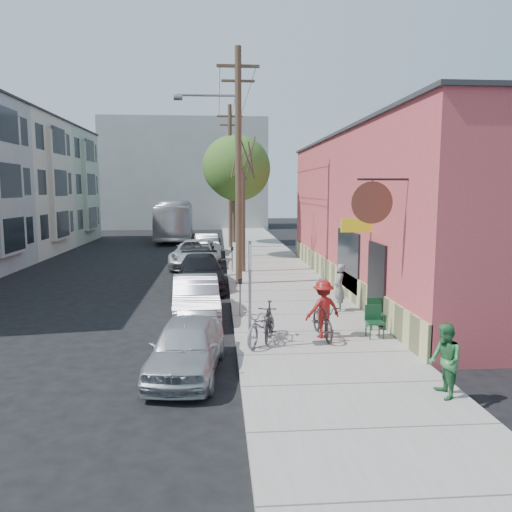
{
  "coord_description": "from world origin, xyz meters",
  "views": [
    {
      "loc": [
        1.55,
        -15.95,
        4.22
      ],
      "look_at": [
        3.12,
        4.59,
        1.5
      ],
      "focal_mm": 35.0,
      "sensor_mm": 36.0,
      "label": 1
    }
  ],
  "objects": [
    {
      "name": "parked_bike_b",
      "position": [
        2.7,
        -3.01,
        0.63
      ],
      "size": [
        1.4,
        1.93,
        0.97
      ],
      "primitive_type": "imported",
      "rotation": [
        0.0,
        0.0,
        -0.47
      ],
      "color": "slate",
      "rests_on": "sidewalk"
    },
    {
      "name": "utility_pole_near",
      "position": [
        2.39,
        5.63,
        5.41
      ],
      "size": [
        3.57,
        0.28,
        10.0
      ],
      "color": "#503A28",
      "rests_on": "sidewalk"
    },
    {
      "name": "patron_green",
      "position": [
        5.98,
        -6.82,
        0.89
      ],
      "size": [
        0.61,
        0.76,
        1.48
      ],
      "primitive_type": "imported",
      "rotation": [
        0.0,
        0.0,
        -1.64
      ],
      "color": "#2D723C",
      "rests_on": "sidewalk"
    },
    {
      "name": "patio_chair_b",
      "position": [
        6.2,
        -1.88,
        0.59
      ],
      "size": [
        0.53,
        0.53,
        0.88
      ],
      "primitive_type": null,
      "rotation": [
        0.0,
        0.0,
        -0.07
      ],
      "color": "#0F361D",
      "rests_on": "sidewalk"
    },
    {
      "name": "car_0",
      "position": [
        0.8,
        -4.76,
        0.65
      ],
      "size": [
        1.91,
        3.93,
        1.29
      ],
      "primitive_type": "imported",
      "rotation": [
        0.0,
        0.0,
        -0.1
      ],
      "color": "#A6AAAE",
      "rests_on": "ground"
    },
    {
      "name": "bus",
      "position": [
        -2.15,
        27.59,
        1.66
      ],
      "size": [
        3.22,
        11.99,
        3.31
      ],
      "primitive_type": "imported",
      "rotation": [
        0.0,
        0.0,
        0.04
      ],
      "color": "silver",
      "rests_on": "ground"
    },
    {
      "name": "cyclist",
      "position": [
        4.44,
        -2.62,
        0.95
      ],
      "size": [
        1.17,
        0.89,
        1.61
      ],
      "primitive_type": "imported",
      "rotation": [
        0.0,
        0.0,
        3.46
      ],
      "color": "maroon",
      "rests_on": "sidewalk"
    },
    {
      "name": "end_cap_building",
      "position": [
        -2.0,
        42.0,
        6.0
      ],
      "size": [
        18.0,
        8.0,
        12.0
      ],
      "primitive_type": "cube",
      "color": "#9C9D98",
      "rests_on": "ground"
    },
    {
      "name": "tree_bare",
      "position": [
        2.8,
        8.93,
        2.64
      ],
      "size": [
        0.24,
        0.24,
        4.98
      ],
      "color": "#44392C",
      "rests_on": "sidewalk"
    },
    {
      "name": "parking_meter_far",
      "position": [
        2.25,
        8.99,
        0.98
      ],
      "size": [
        0.14,
        0.14,
        1.24
      ],
      "color": "slate",
      "rests_on": "sidewalk"
    },
    {
      "name": "patron_grey",
      "position": [
        5.62,
        0.37,
        0.95
      ],
      "size": [
        0.51,
        0.66,
        1.61
      ],
      "primitive_type": "imported",
      "rotation": [
        0.0,
        0.0,
        -1.8
      ],
      "color": "gray",
      "rests_on": "sidewalk"
    },
    {
      "name": "car_3",
      "position": [
        0.34,
        11.4,
        0.76
      ],
      "size": [
        2.83,
        5.6,
        1.52
      ],
      "primitive_type": "imported",
      "rotation": [
        0.0,
        0.0,
        -0.06
      ],
      "color": "#B8BEC1",
      "rests_on": "ground"
    },
    {
      "name": "cafe_building",
      "position": [
        8.99,
        4.99,
        3.3
      ],
      "size": [
        6.6,
        20.2,
        6.61
      ],
      "color": "#B04147",
      "rests_on": "ground"
    },
    {
      "name": "parking_meter_near",
      "position": [
        2.25,
        -0.07,
        0.98
      ],
      "size": [
        0.14,
        0.14,
        1.24
      ],
      "color": "slate",
      "rests_on": "sidewalk"
    },
    {
      "name": "patio_chair_a",
      "position": [
        5.87,
        -2.78,
        0.59
      ],
      "size": [
        0.53,
        0.53,
        0.88
      ],
      "primitive_type": null,
      "rotation": [
        0.0,
        0.0,
        -0.06
      ],
      "color": "#0F361D",
      "rests_on": "sidewalk"
    },
    {
      "name": "sidewalk",
      "position": [
        4.25,
        11.0,
        0.07
      ],
      "size": [
        4.5,
        58.0,
        0.15
      ],
      "primitive_type": "cube",
      "color": "gray",
      "rests_on": "ground"
    },
    {
      "name": "car_2",
      "position": [
        0.8,
        5.4,
        0.72
      ],
      "size": [
        2.33,
        5.06,
        1.43
      ],
      "primitive_type": "imported",
      "rotation": [
        0.0,
        0.0,
        0.07
      ],
      "color": "black",
      "rests_on": "ground"
    },
    {
      "name": "sign_post",
      "position": [
        2.35,
        -3.44,
        1.83
      ],
      "size": [
        0.07,
        0.45,
        2.8
      ],
      "color": "slate",
      "rests_on": "sidewalk"
    },
    {
      "name": "tree_leafy_far",
      "position": [
        2.8,
        23.26,
        6.04
      ],
      "size": [
        4.81,
        4.81,
        8.3
      ],
      "color": "#44392C",
      "rests_on": "sidewalk"
    },
    {
      "name": "car_1",
      "position": [
        0.8,
        0.33,
        0.69
      ],
      "size": [
        1.72,
        4.28,
        1.38
      ],
      "primitive_type": "imported",
      "rotation": [
        0.0,
        0.0,
        0.06
      ],
      "color": "#9999A0",
      "rests_on": "ground"
    },
    {
      "name": "utility_pole_far",
      "position": [
        2.45,
        19.85,
        5.34
      ],
      "size": [
        1.8,
        0.28,
        10.0
      ],
      "color": "#503A28",
      "rests_on": "sidewalk"
    },
    {
      "name": "tree_leafy_mid",
      "position": [
        2.8,
        14.88,
        5.54
      ],
      "size": [
        3.98,
        3.98,
        7.39
      ],
      "color": "#44392C",
      "rests_on": "sidewalk"
    },
    {
      "name": "cyclist_bike",
      "position": [
        4.44,
        -2.62,
        0.63
      ],
      "size": [
        0.77,
        1.85,
        0.95
      ],
      "primitive_type": "imported",
      "rotation": [
        0.0,
        0.0,
        0.08
      ],
      "color": "black",
      "rests_on": "sidewalk"
    },
    {
      "name": "ground",
      "position": [
        0.0,
        0.0,
        0.0
      ],
      "size": [
        120.0,
        120.0,
        0.0
      ],
      "primitive_type": "plane",
      "color": "black"
    },
    {
      "name": "car_4",
      "position": [
        0.8,
        16.72,
        0.69
      ],
      "size": [
        1.81,
        4.27,
        1.37
      ],
      "primitive_type": "imported",
      "rotation": [
        0.0,
        0.0,
        0.09
      ],
      "color": "#989D9F",
      "rests_on": "ground"
    },
    {
      "name": "parked_bike_a",
      "position": [
        2.91,
        -2.71,
        0.66
      ],
      "size": [
        0.8,
        1.76,
        1.02
      ],
      "primitive_type": "imported",
      "rotation": [
        0.0,
        0.0,
        -0.2
      ],
      "color": "black",
      "rests_on": "sidewalk"
    }
  ]
}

